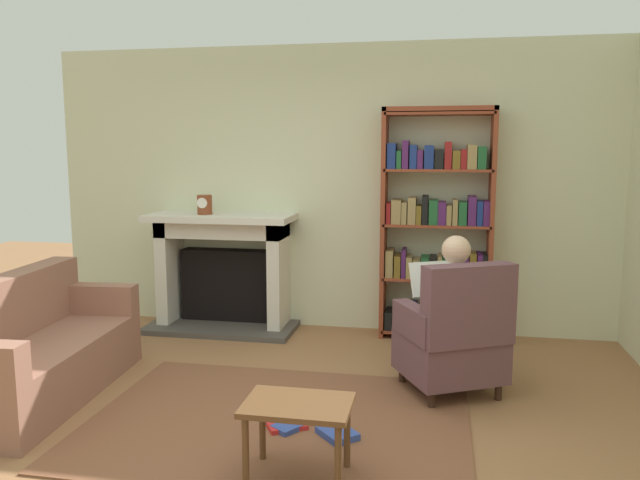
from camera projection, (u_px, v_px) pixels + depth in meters
name	position (u px, v px, depth m)	size (l,w,h in m)	color
ground	(266.00, 444.00, 3.66)	(14.00, 14.00, 0.00)	#986742
back_wall	(336.00, 189.00, 5.95)	(5.60, 0.10, 2.70)	beige
area_rug	(278.00, 421.00, 3.95)	(2.40, 1.80, 0.01)	brown
fireplace	(224.00, 268.00, 6.01)	(1.42, 0.64, 1.12)	#4C4742
mantel_clock	(205.00, 205.00, 5.85)	(0.14, 0.14, 0.18)	brown
bookshelf	(437.00, 230.00, 5.61)	(0.99, 0.32, 2.10)	brown
armchair_reading	(455.00, 337.00, 4.34)	(0.85, 0.85, 0.97)	#331E14
seated_reader	(447.00, 306.00, 4.42)	(0.52, 0.60, 1.14)	silver
sofa_floral	(35.00, 352.00, 4.32)	(0.84, 1.75, 0.85)	#94624F
side_table	(298.00, 414.00, 3.22)	(0.56, 0.39, 0.42)	brown
scattered_books	(314.00, 427.00, 3.82)	(0.62, 0.43, 0.04)	#334CA5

